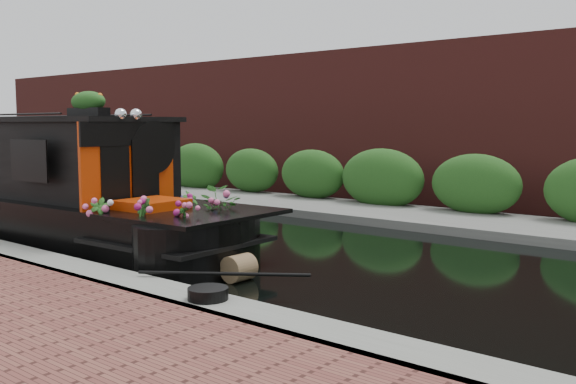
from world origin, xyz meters
The scene contains 8 objects.
ground centered at (0.00, 0.00, 0.00)m, with size 80.00×80.00×0.00m, color black.
near_bank_coping centered at (0.00, -3.30, 0.00)m, with size 40.00×0.60×0.50m, color gray.
far_bank_path centered at (0.00, 4.20, 0.00)m, with size 40.00×2.40×0.34m, color slate.
far_hedge centered at (0.00, 5.10, 0.00)m, with size 40.00×1.10×2.80m, color #24541C.
far_brick_wall centered at (0.00, 7.20, 0.00)m, with size 40.00×1.00×8.00m, color maroon.
narrowboat centered at (-4.15, -1.82, 0.81)m, with size 11.67×2.56×2.72m.
rope_fender centered at (2.06, -1.82, 0.17)m, with size 0.34×0.34×0.36m, color brown.
coiled_mooring_rope centered at (3.05, -3.28, 0.31)m, with size 0.41×0.41×0.12m, color black.
Camera 1 is at (7.67, -7.55, 1.98)m, focal length 40.00 mm.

